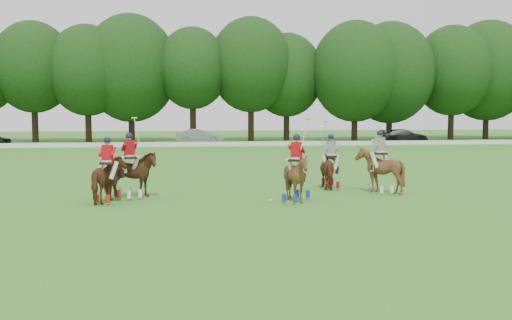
{
  "coord_description": "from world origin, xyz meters",
  "views": [
    {
      "loc": [
        -1.83,
        -17.08,
        3.15
      ],
      "look_at": [
        1.11,
        4.2,
        1.4
      ],
      "focal_mm": 40.0,
      "sensor_mm": 36.0,
      "label": 1
    }
  ],
  "objects": [
    {
      "name": "ground",
      "position": [
        0.0,
        0.0,
        0.0
      ],
      "size": [
        180.0,
        180.0,
        0.0
      ],
      "primitive_type": "plane",
      "color": "#367120",
      "rests_on": "ground"
    },
    {
      "name": "tree_line",
      "position": [
        0.26,
        48.05,
        8.23
      ],
      "size": [
        117.98,
        14.32,
        14.75
      ],
      "color": "black",
      "rests_on": "ground"
    },
    {
      "name": "boundary_rail",
      "position": [
        0.0,
        38.0,
        0.22
      ],
      "size": [
        120.0,
        0.1,
        0.44
      ],
      "primitive_type": "cube",
      "color": "white",
      "rests_on": "ground"
    },
    {
      "name": "car_mid",
      "position": [
        0.4,
        42.5,
        0.78
      ],
      "size": [
        4.85,
        1.98,
        1.56
      ],
      "primitive_type": "imported",
      "rotation": [
        0.0,
        0.0,
        1.64
      ],
      "color": "gray",
      "rests_on": "ground"
    },
    {
      "name": "car_right",
      "position": [
        22.83,
        42.5,
        0.73
      ],
      "size": [
        5.36,
        3.02,
        1.47
      ],
      "primitive_type": "imported",
      "rotation": [
        0.0,
        0.0,
        1.37
      ],
      "color": "black",
      "rests_on": "ground"
    },
    {
      "name": "polo_red_a",
      "position": [
        -4.28,
        3.51,
        0.84
      ],
      "size": [
        1.26,
        2.07,
        2.33
      ],
      "color": "#4E2D14",
      "rests_on": "ground"
    },
    {
      "name": "polo_red_b",
      "position": [
        -3.61,
        4.55,
        0.89
      ],
      "size": [
        2.12,
        1.97,
        2.98
      ],
      "color": "#4E2D14",
      "rests_on": "ground"
    },
    {
      "name": "polo_red_c",
      "position": [
        2.36,
        2.7,
        0.89
      ],
      "size": [
        2.03,
        2.08,
        2.97
      ],
      "color": "#4E2D14",
      "rests_on": "ground"
    },
    {
      "name": "polo_stripe_a",
      "position": [
        4.56,
        6.14,
        0.82
      ],
      "size": [
        1.17,
        1.91,
        2.83
      ],
      "color": "#4E2D14",
      "rests_on": "ground"
    },
    {
      "name": "polo_stripe_b",
      "position": [
        6.13,
        4.58,
        0.92
      ],
      "size": [
        1.62,
        1.78,
        2.5
      ],
      "color": "#4E2D14",
      "rests_on": "ground"
    },
    {
      "name": "polo_ball",
      "position": [
        1.48,
        2.9,
        0.04
      ],
      "size": [
        0.09,
        0.09,
        0.09
      ],
      "primitive_type": "sphere",
      "color": "white",
      "rests_on": "ground"
    }
  ]
}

